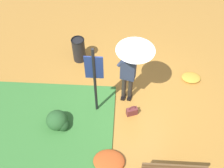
# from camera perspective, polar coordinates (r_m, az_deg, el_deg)

# --- Properties ---
(ground_plane) EXTENTS (18.00, 18.00, 0.00)m
(ground_plane) POSITION_cam_1_polar(r_m,az_deg,el_deg) (7.82, 4.38, -3.15)
(ground_plane) COLOR #B27A33
(grass_verge) EXTENTS (4.80, 4.00, 0.05)m
(grass_verge) POSITION_cam_1_polar(r_m,az_deg,el_deg) (7.41, -19.30, -11.84)
(grass_verge) COLOR #387533
(grass_verge) RESTS_ON ground_plane
(person_with_umbrella) EXTENTS (0.96, 0.96, 2.04)m
(person_with_umbrella) POSITION_cam_1_polar(r_m,az_deg,el_deg) (6.70, 4.31, 5.39)
(person_with_umbrella) COLOR #2D2823
(person_with_umbrella) RESTS_ON ground_plane
(info_sign_post) EXTENTS (0.44, 0.07, 2.30)m
(info_sign_post) POSITION_cam_1_polar(r_m,az_deg,el_deg) (6.46, -3.73, 1.91)
(info_sign_post) COLOR black
(info_sign_post) RESTS_ON ground_plane
(handbag) EXTENTS (0.33, 0.23, 0.37)m
(handbag) POSITION_cam_1_polar(r_m,az_deg,el_deg) (7.41, 4.24, -5.80)
(handbag) COLOR brown
(handbag) RESTS_ON ground_plane
(trash_bin) EXTENTS (0.42, 0.42, 0.83)m
(trash_bin) POSITION_cam_1_polar(r_m,az_deg,el_deg) (8.65, -7.06, 7.25)
(trash_bin) COLOR black
(trash_bin) RESTS_ON ground_plane
(shrub_cluster) EXTENTS (0.62, 0.56, 0.50)m
(shrub_cluster) POSITION_cam_1_polar(r_m,az_deg,el_deg) (7.23, -11.35, -7.71)
(shrub_cluster) COLOR #285628
(shrub_cluster) RESTS_ON ground_plane
(leaf_pile_near_person) EXTENTS (0.58, 0.46, 0.13)m
(leaf_pile_near_person) POSITION_cam_1_polar(r_m,az_deg,el_deg) (8.58, 16.42, 1.33)
(leaf_pile_near_person) COLOR gold
(leaf_pile_near_person) RESTS_ON ground_plane
(leaf_pile_by_bench) EXTENTS (0.77, 0.61, 0.17)m
(leaf_pile_by_bench) POSITION_cam_1_polar(r_m,az_deg,el_deg) (6.74, -0.64, -16.01)
(leaf_pile_by_bench) COLOR #B74C1E
(leaf_pile_by_bench) RESTS_ON ground_plane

